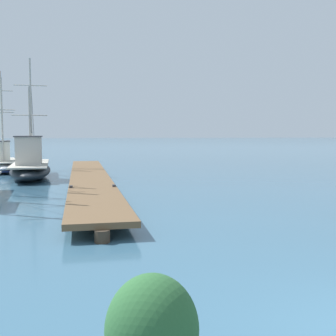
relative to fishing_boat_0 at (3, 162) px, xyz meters
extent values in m
cube|color=brown|center=(5.86, -8.37, -0.22)|extent=(3.12, 21.80, 0.16)
cylinder|color=#3D3023|center=(6.52, -19.21, -0.44)|extent=(0.36, 0.36, 0.29)
cylinder|color=#3D3023|center=(6.19, -13.79, -0.44)|extent=(0.36, 0.36, 0.29)
cylinder|color=#3D3023|center=(5.86, -8.37, -0.44)|extent=(0.36, 0.36, 0.29)
cylinder|color=#3D3023|center=(5.53, -2.94, -0.44)|extent=(0.36, 0.36, 0.29)
cylinder|color=#3D3023|center=(5.20, 2.48, -0.44)|extent=(0.36, 0.36, 0.29)
cube|color=#333338|center=(5.32, -12.75, -0.10)|extent=(0.13, 0.21, 0.08)
cube|color=#333338|center=(6.92, -12.65, -0.10)|extent=(0.13, 0.21, 0.08)
ellipsoid|color=silver|center=(-0.03, 0.14, -0.22)|extent=(3.11, 6.42, 0.73)
cube|color=#B2AD9E|center=(-0.03, 0.14, 0.10)|extent=(2.77, 5.77, 0.08)
cube|color=#19234C|center=(-0.03, 0.14, -0.39)|extent=(3.10, 6.30, 0.08)
cube|color=silver|center=(0.18, -0.77, 0.75)|extent=(1.17, 1.82, 1.22)
cube|color=#3D3D42|center=(0.18, -0.77, 1.39)|extent=(1.27, 1.97, 0.06)
cylinder|color=#B2ADA3|center=(-0.10, 0.44, 2.51)|extent=(0.11, 0.11, 4.73)
cylinder|color=#B2ADA3|center=(-0.10, 0.44, 3.26)|extent=(1.53, 0.42, 0.06)
cylinder|color=#333338|center=(-0.40, 1.68, 2.74)|extent=(0.59, 2.40, 3.50)
cylinder|color=#B2ADA3|center=(-0.42, 1.79, 3.12)|extent=(0.11, 0.11, 5.96)
cylinder|color=#B2ADA3|center=(-0.42, 1.79, 4.78)|extent=(1.53, 0.42, 0.06)
cylinder|color=#333338|center=(-0.79, 3.36, 3.42)|extent=(0.74, 3.02, 4.41)
cylinder|color=#B2ADA3|center=(0.39, -1.67, 2.71)|extent=(0.11, 0.11, 5.14)
cylinder|color=#B2ADA3|center=(0.39, -1.67, 3.31)|extent=(1.53, 0.42, 0.06)
cylinder|color=#333338|center=(0.08, -0.32, 2.97)|extent=(0.64, 2.61, 3.80)
ellipsoid|color=black|center=(2.50, -4.61, -0.17)|extent=(2.94, 7.50, 0.83)
cube|color=#B2AD9E|center=(2.50, -4.61, 0.21)|extent=(2.60, 6.75, 0.08)
cube|color=#B7B2A8|center=(2.62, -5.70, 0.97)|extent=(1.46, 2.04, 1.45)
cube|color=#3D3D42|center=(2.62, -5.70, 1.73)|extent=(1.58, 2.20, 0.06)
cylinder|color=#B2ADA3|center=(2.46, -4.25, 2.35)|extent=(0.11, 0.11, 4.22)
cylinder|color=#B2ADA3|center=(2.46, -4.25, 2.89)|extent=(1.90, 0.28, 0.06)
cylinder|color=#333338|center=(2.33, -3.12, 2.56)|extent=(0.27, 2.18, 3.12)
cylinder|color=#B2ADA3|center=(2.27, -2.61, 3.27)|extent=(0.11, 0.11, 6.04)
cylinder|color=#B2ADA3|center=(2.27, -2.61, 4.70)|extent=(1.90, 0.28, 0.06)
cylinder|color=#333338|center=(2.08, -0.99, 3.57)|extent=(0.38, 3.12, 4.47)
ellipsoid|color=#2D6033|center=(6.88, -26.37, 0.71)|extent=(0.58, 0.55, 0.70)
camera|label=1|loc=(6.61, -28.87, 1.92)|focal=45.41mm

